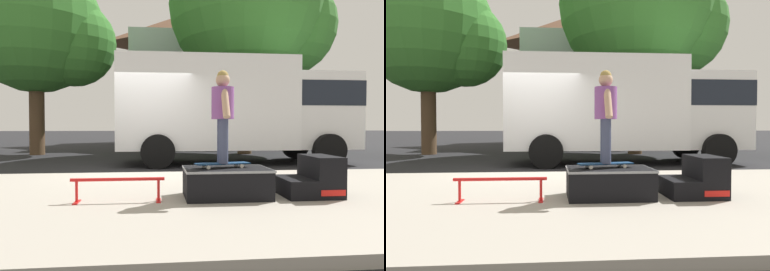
% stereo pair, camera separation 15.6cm
% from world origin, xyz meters
% --- Properties ---
extents(ground_plane, '(140.00, 140.00, 0.00)m').
position_xyz_m(ground_plane, '(0.00, 0.00, 0.00)').
color(ground_plane, black).
extents(sidewalk_slab, '(50.00, 5.00, 0.12)m').
position_xyz_m(sidewalk_slab, '(0.00, -3.00, 0.06)').
color(sidewalk_slab, '#A8A093').
rests_on(sidewalk_slab, ground).
extents(skate_box, '(1.18, 0.77, 0.41)m').
position_xyz_m(skate_box, '(1.29, -3.27, 0.34)').
color(skate_box, black).
rests_on(skate_box, sidewalk_slab).
extents(kicker_ramp, '(0.78, 0.75, 0.57)m').
position_xyz_m(kicker_ramp, '(2.55, -3.27, 0.36)').
color(kicker_ramp, black).
rests_on(kicker_ramp, sidewalk_slab).
extents(grind_rail, '(1.22, 0.28, 0.32)m').
position_xyz_m(grind_rail, '(-0.18, -3.41, 0.35)').
color(grind_rail, red).
rests_on(grind_rail, sidewalk_slab).
extents(skateboard, '(0.80, 0.36, 0.07)m').
position_xyz_m(skateboard, '(1.25, -3.24, 0.59)').
color(skateboard, navy).
rests_on(skateboard, skate_box).
extents(skater_kid, '(0.31, 0.66, 1.29)m').
position_xyz_m(skater_kid, '(1.25, -3.24, 1.36)').
color(skater_kid, '#3F4766').
rests_on(skater_kid, skateboard).
extents(box_truck, '(6.91, 2.63, 3.05)m').
position_xyz_m(box_truck, '(2.73, 2.20, 1.70)').
color(box_truck, white).
rests_on(box_truck, ground).
extents(street_tree_main, '(5.59, 5.08, 7.48)m').
position_xyz_m(street_tree_main, '(-3.97, 5.92, 4.78)').
color(street_tree_main, brown).
rests_on(street_tree_main, ground).
extents(street_tree_neighbour, '(6.69, 6.08, 8.91)m').
position_xyz_m(street_tree_neighbour, '(4.22, 5.58, 5.69)').
color(street_tree_neighbour, brown).
rests_on(street_tree_neighbour, ground).
extents(house_behind, '(9.54, 8.23, 8.40)m').
position_xyz_m(house_behind, '(3.46, 13.00, 4.24)').
color(house_behind, silver).
rests_on(house_behind, ground).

